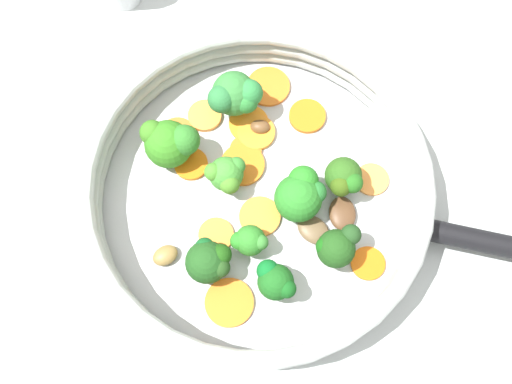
{
  "coord_description": "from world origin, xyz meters",
  "views": [
    {
      "loc": [
        0.15,
        0.12,
        0.58
      ],
      "look_at": [
        0.0,
        0.0,
        0.03
      ],
      "focal_mm": 42.0,
      "sensor_mm": 36.0,
      "label": 1
    }
  ],
  "objects": [
    {
      "name": "carrot_slice_2",
      "position": [
        -0.02,
        -0.03,
        0.02
      ],
      "size": [
        0.04,
        0.04,
        0.01
      ],
      "primitive_type": "cylinder",
      "rotation": [
        0.0,
        0.0,
        6.28
      ],
      "color": "orange",
      "rests_on": "skillet"
    },
    {
      "name": "broccoli_floret_6",
      "position": [
        -0.02,
        0.04,
        0.04
      ],
      "size": [
        0.05,
        0.05,
        0.05
      ],
      "color": "olive",
      "rests_on": "skillet"
    },
    {
      "name": "carrot_slice_3",
      "position": [
        -0.01,
        0.13,
        0.02
      ],
      "size": [
        0.04,
        0.04,
        0.0
      ],
      "primitive_type": "cylinder",
      "rotation": [
        0.0,
        0.0,
        1.34
      ],
      "color": "orange",
      "rests_on": "skillet"
    },
    {
      "name": "carrot_slice_10",
      "position": [
        0.06,
        -0.01,
        0.02
      ],
      "size": [
        0.04,
        0.04,
        0.0
      ],
      "primitive_type": "cylinder",
      "rotation": [
        0.0,
        0.0,
        6.11
      ],
      "color": "orange",
      "rests_on": "skillet"
    },
    {
      "name": "mushroom_piece_2",
      "position": [
        -0.01,
        0.07,
        0.02
      ],
      "size": [
        0.03,
        0.03,
        0.01
      ],
      "primitive_type": "ellipsoid",
      "rotation": [
        0.0,
        0.0,
        4.67
      ],
      "color": "brown",
      "rests_on": "skillet"
    },
    {
      "name": "skillet_rim_wall",
      "position": [
        0.0,
        0.0,
        0.04
      ],
      "size": [
        0.33,
        0.33,
        0.05
      ],
      "color": "#AFB6B4",
      "rests_on": "skillet"
    },
    {
      "name": "broccoli_floret_0",
      "position": [
        -0.06,
        -0.08,
        0.05
      ],
      "size": [
        0.05,
        0.05,
        0.05
      ],
      "color": "#6D9856",
      "rests_on": "skillet"
    },
    {
      "name": "ground_plane",
      "position": [
        0.0,
        0.0,
        0.0
      ],
      "size": [
        4.0,
        4.0,
        0.0
      ],
      "primitive_type": "plane",
      "color": "#B6BEBE"
    },
    {
      "name": "mushroom_piece_3",
      "position": [
        -0.04,
        0.08,
        0.02
      ],
      "size": [
        0.04,
        0.04,
        0.01
      ],
      "primitive_type": "ellipsoid",
      "rotation": [
        0.0,
        0.0,
        0.72
      ],
      "color": "brown",
      "rests_on": "skillet"
    },
    {
      "name": "skillet_rivet_left",
      "position": [
        -0.04,
        0.15,
        0.02
      ],
      "size": [
        0.01,
        0.01,
        0.01
      ],
      "primitive_type": "sphere",
      "color": "#B2B0B8",
      "rests_on": "skillet"
    },
    {
      "name": "broccoli_floret_2",
      "position": [
        -0.06,
        0.06,
        0.04
      ],
      "size": [
        0.04,
        0.04,
        0.04
      ],
      "color": "#5D9152",
      "rests_on": "skillet"
    },
    {
      "name": "broccoli_floret_7",
      "position": [
        0.06,
        0.07,
        0.04
      ],
      "size": [
        0.03,
        0.04,
        0.04
      ],
      "color": "#6FA155",
      "rests_on": "skillet"
    },
    {
      "name": "carrot_slice_0",
      "position": [
        -0.1,
        -0.01,
        0.02
      ],
      "size": [
        0.05,
        0.05,
        0.01
      ],
      "primitive_type": "cylinder",
      "rotation": [
        0.0,
        0.0,
        0.84
      ],
      "color": "orange",
      "rests_on": "skillet"
    },
    {
      "name": "carrot_slice_8",
      "position": [
        -0.09,
        0.08,
        0.02
      ],
      "size": [
        0.05,
        0.05,
        0.0
      ],
      "primitive_type": "cylinder",
      "rotation": [
        0.0,
        0.0,
        4.18
      ],
      "color": "#F99240",
      "rests_on": "skillet"
    },
    {
      "name": "mushroom_piece_0",
      "position": [
        0.1,
        -0.03,
        0.02
      ],
      "size": [
        0.03,
        0.03,
        0.01
      ],
      "primitive_type": "ellipsoid",
      "rotation": [
        0.0,
        0.0,
        2.76
      ],
      "color": "olive",
      "rests_on": "skillet"
    },
    {
      "name": "carrot_slice_12",
      "position": [
        -0.0,
        -0.1,
        0.02
      ],
      "size": [
        0.05,
        0.05,
        0.0
      ],
      "primitive_type": "cylinder",
      "rotation": [
        0.0,
        0.0,
        4.93
      ],
      "color": "orange",
      "rests_on": "skillet"
    },
    {
      "name": "skillet_rivet_right",
      "position": [
        -0.1,
        0.12,
        0.02
      ],
      "size": [
        0.01,
        0.01,
        0.01
      ],
      "primitive_type": "sphere",
      "color": "#ADB5BB",
      "rests_on": "skillet"
    },
    {
      "name": "broccoli_floret_4",
      "position": [
        -0.01,
        0.09,
        0.04
      ],
      "size": [
        0.04,
        0.04,
        0.05
      ],
      "color": "#82B362",
      "rests_on": "skillet"
    },
    {
      "name": "broccoli_floret_8",
      "position": [
        0.08,
        0.01,
        0.04
      ],
      "size": [
        0.04,
        0.04,
        0.04
      ],
      "color": "#7B9A5A",
      "rests_on": "skillet"
    },
    {
      "name": "broccoli_floret_3",
      "position": [
        0.04,
        0.03,
        0.03
      ],
      "size": [
        0.03,
        0.03,
        0.04
      ],
      "color": "#8EB267",
      "rests_on": "skillet"
    },
    {
      "name": "carrot_slice_1",
      "position": [
        0.01,
        -0.07,
        0.02
      ],
      "size": [
        0.05,
        0.05,
        0.0
      ],
      "primitive_type": "cylinder",
      "rotation": [
        0.0,
        0.0,
        5.48
      ],
      "color": "orange",
      "rests_on": "skillet"
    },
    {
      "name": "carrot_slice_13",
      "position": [
        -0.06,
        -0.06,
        0.02
      ],
      "size": [
        0.06,
        0.06,
        0.0
      ],
      "primitive_type": "cylinder",
      "rotation": [
        0.0,
        0.0,
        5.39
      ],
      "color": "orange",
      "rests_on": "skillet"
    },
    {
      "name": "carrot_slice_11",
      "position": [
        -0.03,
        -0.1,
        0.02
      ],
      "size": [
        0.05,
        0.05,
        0.01
      ],
      "primitive_type": "cylinder",
      "rotation": [
        0.0,
        0.0,
        3.61
      ],
      "color": "orange",
      "rests_on": "skillet"
    },
    {
      "name": "carrot_slice_6",
      "position": [
        0.1,
        0.05,
        0.02
      ],
      "size": [
        0.05,
        0.05,
        0.0
      ],
      "primitive_type": "cylinder",
      "rotation": [
        0.0,
        0.0,
        4.85
      ],
      "color": "orange",
      "rests_on": "skillet"
    },
    {
      "name": "carrot_slice_4",
      "position": [
        -0.05,
        -0.04,
        0.02
      ],
      "size": [
        0.04,
        0.04,
        0.01
      ],
      "primitive_type": "cylinder",
      "rotation": [
        0.0,
        0.0,
        4.86
      ],
      "color": "orange",
      "rests_on": "skillet"
    },
    {
      "name": "carrot_slice_7",
      "position": [
        -0.03,
        -0.04,
        0.02
      ],
      "size": [
        0.04,
        0.04,
        0.0
      ],
      "primitive_type": "cylinder",
      "rotation": [
        0.0,
        0.0,
        0.16
      ],
      "color": "orange",
      "rests_on": "skillet"
    },
    {
      "name": "broccoli_floret_5",
      "position": [
        0.02,
        -0.09,
        0.04
      ],
      "size": [
        0.05,
        0.06,
        0.05
      ],
      "color": "#82B061",
      "rests_on": "skillet"
    },
    {
      "name": "carrot_slice_5",
      "position": [
        -0.1,
        -0.07,
        0.02
      ],
      "size": [
        0.06,
        0.06,
        0.0
      ],
      "primitive_type": "cylinder",
      "rotation": [
        0.0,
        0.0,
        5.89
      ],
      "color": "orange",
      "rests_on": "skillet"
    },
    {
      "name": "mushroom_piece_1",
      "position": [
        -0.06,
        -0.04,
        0.02
      ],
      "size": [
        0.02,
        0.03,
        0.01
      ],
      "primitive_type": "ellipsoid",
      "rotation": [
        0.0,
        0.0,
        2.15
      ],
      "color": "brown",
      "rests_on": "skillet"
    },
    {
      "name": "skillet",
      "position": [
        0.0,
        0.0,
        0.01
      ],
      "size": [
        0.32,
        0.32,
        0.01
      ],
      "primitive_type": "cylinder",
      "color": "#B2B5B7",
      "rests_on": "ground_plane"
    },
    {
      "name": "broccoli_floret_1",
      "position": [
        0.01,
        -0.03,
        0.04
      ],
      "size": [
        0.04,
        0.04,
        0.04
      ],
      "color": "#87A76F",
      "rests_on": "skillet"
    },
    {
      "name": "carrot_slice_9",
      "position": [
        0.01,
        0.02,
        0.02
      ],
      "size": [
        0.05,
        0.05,
        0.0
      ],
      "primitive_type": "cylinder",
      "rotation": [
        0.0,
        0.0,
        3.39
      ],
      "color": "orange",
      "rests_on": "skillet"
    }
  ]
}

